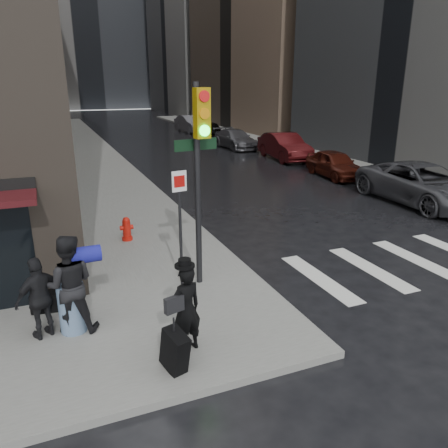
{
  "coord_description": "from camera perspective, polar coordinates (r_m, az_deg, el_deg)",
  "views": [
    {
      "loc": [
        -2.55,
        -7.38,
        4.76
      ],
      "look_at": [
        1.44,
        2.33,
        1.3
      ],
      "focal_mm": 35.0,
      "sensor_mm": 36.0,
      "label": 1
    }
  ],
  "objects": [
    {
      "name": "parked_car_5",
      "position": [
        43.1,
        -4.35,
        12.92
      ],
      "size": [
        2.04,
        4.93,
        1.59
      ],
      "primitive_type": "imported",
      "rotation": [
        0.0,
        0.0,
        0.08
      ],
      "color": "#525157",
      "rests_on": "ground"
    },
    {
      "name": "parked_car_2",
      "position": [
        28.04,
        7.89,
        10.0
      ],
      "size": [
        2.13,
        5.09,
        1.64
      ],
      "primitive_type": "imported",
      "rotation": [
        0.0,
        0.0,
        -0.08
      ],
      "color": "#400C0E",
      "rests_on": "ground"
    },
    {
      "name": "parked_car_4",
      "position": [
        37.82,
        -1.74,
        12.11
      ],
      "size": [
        2.05,
        4.38,
        1.45
      ],
      "primitive_type": "imported",
      "rotation": [
        0.0,
        0.0,
        -0.08
      ],
      "color": "black",
      "rests_on": "ground"
    },
    {
      "name": "man_greycoat",
      "position": [
        8.84,
        -22.84,
        -8.88
      ],
      "size": [
        1.01,
        0.75,
        1.6
      ],
      "rotation": [
        0.0,
        0.0,
        3.58
      ],
      "color": "black",
      "rests_on": "ground"
    },
    {
      "name": "traffic_light",
      "position": [
        9.61,
        -3.44,
        8.32
      ],
      "size": [
        1.14,
        0.58,
        4.59
      ],
      "rotation": [
        0.0,
        0.0,
        0.14
      ],
      "color": "black",
      "rests_on": "ground"
    },
    {
      "name": "bldg_distant",
      "position": [
        86.54,
        -18.2,
        24.89
      ],
      "size": [
        40.0,
        12.0,
        32.0
      ],
      "primitive_type": "cube",
      "color": "slate",
      "rests_on": "ground"
    },
    {
      "name": "fire_hydrant",
      "position": [
        13.5,
        -12.59,
        -0.74
      ],
      "size": [
        0.4,
        0.32,
        0.72
      ],
      "rotation": [
        0.0,
        0.0,
        -0.02
      ],
      "color": "#B7140B",
      "rests_on": "ground"
    },
    {
      "name": "bldg_right_far",
      "position": [
        71.76,
        1.38,
        24.44
      ],
      "size": [
        22.0,
        20.0,
        25.0
      ],
      "primitive_type": "cube",
      "color": "slate",
      "rests_on": "ground"
    },
    {
      "name": "man_jeans",
      "position": [
        8.75,
        -19.62,
        -7.42
      ],
      "size": [
        1.37,
        0.9,
        1.95
      ],
      "rotation": [
        0.0,
        0.0,
        2.99
      ],
      "color": "black",
      "rests_on": "ground"
    },
    {
      "name": "ground",
      "position": [
        9.15,
        -2.84,
        -13.15
      ],
      "size": [
        140.0,
        140.0,
        0.0
      ],
      "primitive_type": "plane",
      "color": "black",
      "rests_on": "ground"
    },
    {
      "name": "sidewalk_right",
      "position": [
        38.23,
        2.73,
        11.19
      ],
      "size": [
        3.0,
        50.0,
        0.15
      ],
      "primitive_type": "cube",
      "color": "slate",
      "rests_on": "ground"
    },
    {
      "name": "crosswalk",
      "position": [
        13.93,
        26.1,
        -3.68
      ],
      "size": [
        8.5,
        3.0,
        0.01
      ],
      "color": "silver",
      "rests_on": "ground"
    },
    {
      "name": "parked_car_3",
      "position": [
        32.61,
        1.5,
        11.05
      ],
      "size": [
        2.1,
        4.76,
        1.36
      ],
      "primitive_type": "imported",
      "rotation": [
        0.0,
        0.0,
        0.04
      ],
      "color": "#48474C",
      "rests_on": "ground"
    },
    {
      "name": "sidewalk_left",
      "position": [
        34.79,
        -18.17,
        9.62
      ],
      "size": [
        4.0,
        50.0,
        0.15
      ],
      "primitive_type": "cube",
      "color": "slate",
      "rests_on": "ground"
    },
    {
      "name": "man_overcoat",
      "position": [
        7.71,
        -5.3,
        -11.9
      ],
      "size": [
        0.92,
        1.11,
        1.8
      ],
      "rotation": [
        0.0,
        0.0,
        3.42
      ],
      "color": "black",
      "rests_on": "ground"
    },
    {
      "name": "parked_car_0",
      "position": [
        19.31,
        24.53,
        4.77
      ],
      "size": [
        2.85,
        5.89,
        1.61
      ],
      "primitive_type": "imported",
      "rotation": [
        0.0,
        0.0,
        -0.03
      ],
      "color": "#404046",
      "rests_on": "ground"
    },
    {
      "name": "parked_car_1",
      "position": [
        23.31,
        14.28,
        7.61
      ],
      "size": [
        1.99,
        4.14,
        1.37
      ],
      "primitive_type": "imported",
      "rotation": [
        0.0,
        0.0,
        -0.09
      ],
      "color": "#45160D",
      "rests_on": "ground"
    }
  ]
}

